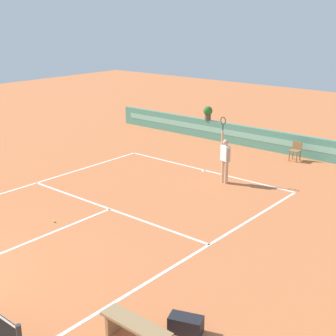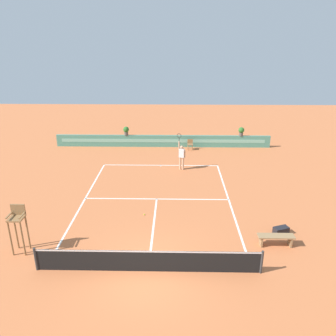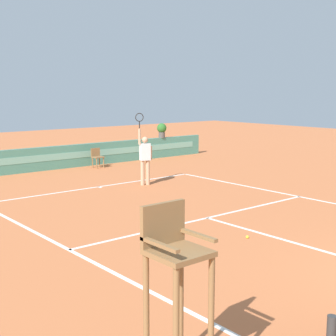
{
  "view_description": "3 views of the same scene",
  "coord_description": "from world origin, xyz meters",
  "px_view_note": "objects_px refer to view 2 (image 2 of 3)",
  "views": [
    {
      "loc": [
        11.17,
        -3.91,
        6.31
      ],
      "look_at": [
        0.6,
        8.76,
        1.0
      ],
      "focal_mm": 51.56,
      "sensor_mm": 36.0,
      "label": 1
    },
    {
      "loc": [
        1.01,
        -10.89,
        8.57
      ],
      "look_at": [
        0.6,
        8.76,
        1.0
      ],
      "focal_mm": 35.95,
      "sensor_mm": 36.0,
      "label": 2
    },
    {
      "loc": [
        -8.87,
        -2.62,
        3.38
      ],
      "look_at": [
        0.6,
        8.76,
        1.0
      ],
      "focal_mm": 52.06,
      "sensor_mm": 36.0,
      "label": 3
    }
  ],
  "objects_px": {
    "ball_kid_chair": "(190,144)",
    "umpire_chair": "(18,224)",
    "bench_courtside": "(276,238)",
    "potted_plant_left": "(126,130)",
    "tennis_player": "(182,155)",
    "gear_bag": "(281,231)",
    "tennis_ball_near_baseline": "(144,214)",
    "potted_plant_far_right": "(241,131)"
  },
  "relations": [
    {
      "from": "ball_kid_chair",
      "to": "umpire_chair",
      "type": "bearing_deg",
      "value": -118.5
    },
    {
      "from": "umpire_chair",
      "to": "bench_courtside",
      "type": "relative_size",
      "value": 1.34
    },
    {
      "from": "umpire_chair",
      "to": "potted_plant_left",
      "type": "bearing_deg",
      "value": 80.74
    },
    {
      "from": "bench_courtside",
      "to": "tennis_player",
      "type": "height_order",
      "value": "tennis_player"
    },
    {
      "from": "potted_plant_left",
      "to": "gear_bag",
      "type": "bearing_deg",
      "value": -56.15
    },
    {
      "from": "bench_courtside",
      "to": "umpire_chair",
      "type": "bearing_deg",
      "value": -176.74
    },
    {
      "from": "potted_plant_left",
      "to": "bench_courtside",
      "type": "bearing_deg",
      "value": -59.42
    },
    {
      "from": "ball_kid_chair",
      "to": "potted_plant_left",
      "type": "xyz_separation_m",
      "value": [
        -5.35,
        0.73,
        0.93
      ]
    },
    {
      "from": "ball_kid_chair",
      "to": "tennis_player",
      "type": "height_order",
      "value": "tennis_player"
    },
    {
      "from": "bench_courtside",
      "to": "ball_kid_chair",
      "type": "bearing_deg",
      "value": 103.15
    },
    {
      "from": "umpire_chair",
      "to": "ball_kid_chair",
      "type": "xyz_separation_m",
      "value": [
        7.82,
        14.39,
        -0.86
      ]
    },
    {
      "from": "tennis_ball_near_baseline",
      "to": "gear_bag",
      "type": "bearing_deg",
      "value": -14.33
    },
    {
      "from": "bench_courtside",
      "to": "gear_bag",
      "type": "distance_m",
      "value": 1.1
    },
    {
      "from": "tennis_ball_near_baseline",
      "to": "potted_plant_far_right",
      "type": "height_order",
      "value": "potted_plant_far_right"
    },
    {
      "from": "umpire_chair",
      "to": "ball_kid_chair",
      "type": "distance_m",
      "value": 16.4
    },
    {
      "from": "ball_kid_chair",
      "to": "tennis_player",
      "type": "relative_size",
      "value": 0.33
    },
    {
      "from": "potted_plant_far_right",
      "to": "umpire_chair",
      "type": "bearing_deg",
      "value": -128.6
    },
    {
      "from": "tennis_player",
      "to": "tennis_ball_near_baseline",
      "type": "distance_m",
      "value": 6.99
    },
    {
      "from": "bench_courtside",
      "to": "tennis_ball_near_baseline",
      "type": "height_order",
      "value": "bench_courtside"
    },
    {
      "from": "umpire_chair",
      "to": "bench_courtside",
      "type": "height_order",
      "value": "umpire_chair"
    },
    {
      "from": "tennis_player",
      "to": "ball_kid_chair",
      "type": "bearing_deg",
      "value": 80.11
    },
    {
      "from": "umpire_chair",
      "to": "potted_plant_far_right",
      "type": "distance_m",
      "value": 19.35
    },
    {
      "from": "tennis_player",
      "to": "potted_plant_far_right",
      "type": "distance_m",
      "value": 7.31
    },
    {
      "from": "gear_bag",
      "to": "tennis_player",
      "type": "xyz_separation_m",
      "value": [
        -4.53,
        8.28,
        0.87
      ]
    },
    {
      "from": "bench_courtside",
      "to": "potted_plant_left",
      "type": "xyz_separation_m",
      "value": [
        -8.57,
        14.5,
        1.04
      ]
    },
    {
      "from": "potted_plant_far_right",
      "to": "tennis_ball_near_baseline",
      "type": "bearing_deg",
      "value": -120.84
    },
    {
      "from": "gear_bag",
      "to": "ball_kid_chair",
      "type": "bearing_deg",
      "value": 106.25
    },
    {
      "from": "gear_bag",
      "to": "potted_plant_left",
      "type": "bearing_deg",
      "value": 123.85
    },
    {
      "from": "bench_courtside",
      "to": "tennis_player",
      "type": "bearing_deg",
      "value": 113.48
    },
    {
      "from": "ball_kid_chair",
      "to": "gear_bag",
      "type": "distance_m",
      "value": 13.36
    },
    {
      "from": "umpire_chair",
      "to": "potted_plant_far_right",
      "type": "relative_size",
      "value": 2.96
    },
    {
      "from": "potted_plant_far_right",
      "to": "gear_bag",
      "type": "bearing_deg",
      "value": -92.19
    },
    {
      "from": "tennis_player",
      "to": "tennis_ball_near_baseline",
      "type": "relative_size",
      "value": 38.01
    },
    {
      "from": "tennis_player",
      "to": "potted_plant_far_right",
      "type": "xyz_separation_m",
      "value": [
        5.05,
        5.27,
        0.36
      ]
    },
    {
      "from": "umpire_chair",
      "to": "potted_plant_far_right",
      "type": "xyz_separation_m",
      "value": [
        12.07,
        15.13,
        0.07
      ]
    },
    {
      "from": "umpire_chair",
      "to": "tennis_player",
      "type": "distance_m",
      "value": 12.11
    },
    {
      "from": "gear_bag",
      "to": "tennis_ball_near_baseline",
      "type": "distance_m",
      "value": 6.78
    },
    {
      "from": "ball_kid_chair",
      "to": "potted_plant_left",
      "type": "distance_m",
      "value": 5.48
    },
    {
      "from": "ball_kid_chair",
      "to": "tennis_ball_near_baseline",
      "type": "xyz_separation_m",
      "value": [
        -2.83,
        -11.14,
        -0.44
      ]
    },
    {
      "from": "gear_bag",
      "to": "potted_plant_far_right",
      "type": "bearing_deg",
      "value": 87.81
    },
    {
      "from": "umpire_chair",
      "to": "ball_kid_chair",
      "type": "relative_size",
      "value": 2.52
    },
    {
      "from": "tennis_ball_near_baseline",
      "to": "potted_plant_left",
      "type": "xyz_separation_m",
      "value": [
        -2.52,
        11.87,
        1.38
      ]
    }
  ]
}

